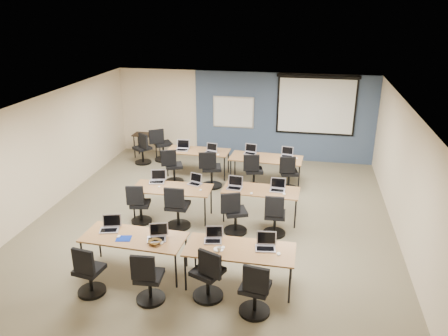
% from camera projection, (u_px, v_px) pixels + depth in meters
% --- Properties ---
extents(floor, '(8.00, 9.00, 0.02)m').
position_uv_depth(floor, '(213.00, 221.00, 9.95)').
color(floor, '#6B6354').
rests_on(floor, ground).
extents(ceiling, '(8.00, 9.00, 0.02)m').
position_uv_depth(ceiling, '(211.00, 104.00, 8.98)').
color(ceiling, white).
rests_on(ceiling, ground).
extents(wall_back, '(8.00, 0.04, 2.70)m').
position_uv_depth(wall_back, '(243.00, 115.00, 13.59)').
color(wall_back, beige).
rests_on(wall_back, ground).
extents(wall_front, '(8.00, 0.04, 2.70)m').
position_uv_depth(wall_front, '(133.00, 294.00, 5.35)').
color(wall_front, beige).
rests_on(wall_front, ground).
extents(wall_left, '(0.04, 9.00, 2.70)m').
position_uv_depth(wall_left, '(45.00, 154.00, 10.18)').
color(wall_left, beige).
rests_on(wall_left, ground).
extents(wall_right, '(0.04, 9.00, 2.70)m').
position_uv_depth(wall_right, '(406.00, 179.00, 8.75)').
color(wall_right, beige).
rests_on(wall_right, ground).
extents(blue_accent_panel, '(5.50, 0.04, 2.70)m').
position_uv_depth(blue_accent_panel, '(283.00, 117.00, 13.34)').
color(blue_accent_panel, '#3D5977').
rests_on(blue_accent_panel, wall_back).
extents(whiteboard, '(1.28, 0.03, 0.98)m').
position_uv_depth(whiteboard, '(233.00, 112.00, 13.54)').
color(whiteboard, silver).
rests_on(whiteboard, wall_back).
extents(projector_screen, '(2.40, 0.10, 1.82)m').
position_uv_depth(projector_screen, '(316.00, 102.00, 12.91)').
color(projector_screen, black).
rests_on(projector_screen, wall_back).
extents(training_table_front_left, '(1.86, 0.78, 0.73)m').
position_uv_depth(training_table_front_left, '(134.00, 239.00, 7.87)').
color(training_table_front_left, '#915B2E').
rests_on(training_table_front_left, floor).
extents(training_table_front_right, '(1.89, 0.79, 0.73)m').
position_uv_depth(training_table_front_right, '(240.00, 251.00, 7.49)').
color(training_table_front_right, olive).
rests_on(training_table_front_right, floor).
extents(training_table_mid_left, '(1.78, 0.74, 0.73)m').
position_uv_depth(training_table_mid_left, '(172.00, 190.00, 9.92)').
color(training_table_mid_left, brown).
rests_on(training_table_mid_left, floor).
extents(training_table_mid_right, '(1.71, 0.71, 0.73)m').
position_uv_depth(training_table_mid_right, '(261.00, 192.00, 9.81)').
color(training_table_mid_right, olive).
rests_on(training_table_mid_right, floor).
extents(training_table_back_left, '(1.76, 0.73, 0.73)m').
position_uv_depth(training_table_back_left, '(198.00, 152.00, 12.35)').
color(training_table_back_left, '#905E35').
rests_on(training_table_back_left, floor).
extents(training_table_back_right, '(1.94, 0.81, 0.73)m').
position_uv_depth(training_table_back_right, '(266.00, 159.00, 11.80)').
color(training_table_back_right, '#A9682D').
rests_on(training_table_back_right, floor).
extents(laptop_0, '(0.34, 0.29, 0.26)m').
position_uv_depth(laptop_0, '(110.00, 226.00, 8.08)').
color(laptop_0, '#A8A8A8').
rests_on(laptop_0, training_table_front_left).
extents(mouse_0, '(0.08, 0.10, 0.03)m').
position_uv_depth(mouse_0, '(119.00, 236.00, 7.84)').
color(mouse_0, white).
rests_on(mouse_0, training_table_front_left).
extents(task_chair_0, '(0.48, 0.48, 0.97)m').
position_uv_depth(task_chair_0, '(89.00, 275.00, 7.34)').
color(task_chair_0, black).
rests_on(task_chair_0, floor).
extents(laptop_1, '(0.33, 0.28, 0.25)m').
position_uv_depth(laptop_1, '(157.00, 235.00, 7.78)').
color(laptop_1, silver).
rests_on(laptop_1, training_table_front_left).
extents(mouse_1, '(0.08, 0.10, 0.03)m').
position_uv_depth(mouse_1, '(161.00, 243.00, 7.62)').
color(mouse_1, white).
rests_on(mouse_1, training_table_front_left).
extents(task_chair_1, '(0.49, 0.49, 0.97)m').
position_uv_depth(task_chair_1, '(148.00, 282.00, 7.15)').
color(task_chair_1, black).
rests_on(task_chair_1, floor).
extents(laptop_2, '(0.31, 0.26, 0.24)m').
position_uv_depth(laptop_2, '(213.00, 237.00, 7.71)').
color(laptop_2, silver).
rests_on(laptop_2, training_table_front_right).
extents(mouse_2, '(0.08, 0.11, 0.04)m').
position_uv_depth(mouse_2, '(223.00, 248.00, 7.48)').
color(mouse_2, white).
rests_on(mouse_2, training_table_front_right).
extents(task_chair_2, '(0.55, 0.52, 1.00)m').
position_uv_depth(task_chair_2, '(208.00, 278.00, 7.22)').
color(task_chair_2, black).
rests_on(task_chair_2, floor).
extents(laptop_3, '(0.34, 0.29, 0.26)m').
position_uv_depth(laptop_3, '(266.00, 244.00, 7.49)').
color(laptop_3, silver).
rests_on(laptop_3, training_table_front_right).
extents(mouse_3, '(0.07, 0.11, 0.04)m').
position_uv_depth(mouse_3, '(279.00, 254.00, 7.30)').
color(mouse_3, white).
rests_on(mouse_3, training_table_front_right).
extents(task_chair_3, '(0.51, 0.51, 0.99)m').
position_uv_depth(task_chair_3, '(255.00, 293.00, 6.85)').
color(task_chair_3, black).
rests_on(task_chair_3, floor).
extents(laptop_4, '(0.35, 0.30, 0.27)m').
position_uv_depth(laptop_4, '(157.00, 179.00, 10.20)').
color(laptop_4, '#B2B2B4').
rests_on(laptop_4, training_table_mid_left).
extents(mouse_4, '(0.08, 0.10, 0.03)m').
position_uv_depth(mouse_4, '(159.00, 187.00, 9.93)').
color(mouse_4, white).
rests_on(mouse_4, training_table_mid_left).
extents(task_chair_4, '(0.47, 0.47, 0.95)m').
position_uv_depth(task_chair_4, '(139.00, 207.00, 9.73)').
color(task_chair_4, black).
rests_on(task_chair_4, floor).
extents(laptop_5, '(0.30, 0.25, 0.23)m').
position_uv_depth(laptop_5, '(195.00, 181.00, 10.09)').
color(laptop_5, '#B4B3C1').
rests_on(laptop_5, training_table_mid_left).
extents(mouse_5, '(0.06, 0.09, 0.03)m').
position_uv_depth(mouse_5, '(201.00, 190.00, 9.75)').
color(mouse_5, white).
rests_on(mouse_5, training_table_mid_left).
extents(task_chair_5, '(0.54, 0.54, 1.02)m').
position_uv_depth(task_chair_5, '(177.00, 211.00, 9.51)').
color(task_chair_5, black).
rests_on(task_chair_5, floor).
extents(laptop_6, '(0.34, 0.29, 0.26)m').
position_uv_depth(laptop_6, '(235.00, 185.00, 9.87)').
color(laptop_6, '#A4A5AA').
rests_on(laptop_6, training_table_mid_right).
extents(mouse_6, '(0.07, 0.10, 0.03)m').
position_uv_depth(mouse_6, '(252.00, 193.00, 9.58)').
color(mouse_6, white).
rests_on(mouse_6, training_table_mid_right).
extents(task_chair_6, '(0.54, 0.51, 0.99)m').
position_uv_depth(task_chair_6, '(234.00, 216.00, 9.30)').
color(task_chair_6, black).
rests_on(task_chair_6, floor).
extents(laptop_7, '(0.34, 0.29, 0.26)m').
position_uv_depth(laptop_7, '(278.00, 187.00, 9.76)').
color(laptop_7, '#B7B6BF').
rests_on(laptop_7, training_table_mid_right).
extents(mouse_7, '(0.08, 0.12, 0.04)m').
position_uv_depth(mouse_7, '(284.00, 194.00, 9.55)').
color(mouse_7, white).
rests_on(mouse_7, training_table_mid_right).
extents(task_chair_7, '(0.49, 0.49, 0.97)m').
position_uv_depth(task_chair_7, '(275.00, 219.00, 9.21)').
color(task_chair_7, black).
rests_on(task_chair_7, floor).
extents(laptop_8, '(0.36, 0.31, 0.27)m').
position_uv_depth(laptop_8, '(182.00, 147.00, 12.38)').
color(laptop_8, silver).
rests_on(laptop_8, training_table_back_left).
extents(mouse_8, '(0.07, 0.10, 0.03)m').
position_uv_depth(mouse_8, '(186.00, 151.00, 12.26)').
color(mouse_8, white).
rests_on(mouse_8, training_table_back_left).
extents(task_chair_8, '(0.54, 0.51, 0.99)m').
position_uv_depth(task_chair_8, '(173.00, 169.00, 11.88)').
color(task_chair_8, black).
rests_on(task_chair_8, floor).
extents(laptop_9, '(0.31, 0.27, 0.24)m').
position_uv_depth(laptop_9, '(211.00, 150.00, 12.18)').
color(laptop_9, silver).
rests_on(laptop_9, training_table_back_left).
extents(mouse_9, '(0.09, 0.12, 0.04)m').
position_uv_depth(mouse_9, '(218.00, 155.00, 11.97)').
color(mouse_9, white).
rests_on(mouse_9, training_table_back_left).
extents(task_chair_9, '(0.57, 0.56, 1.04)m').
position_uv_depth(task_chair_9, '(211.00, 172.00, 11.60)').
color(task_chair_9, black).
rests_on(task_chair_9, floor).
extents(laptop_10, '(0.33, 0.28, 0.25)m').
position_uv_depth(laptop_10, '(250.00, 151.00, 12.10)').
color(laptop_10, silver).
rests_on(laptop_10, training_table_back_right).
extents(mouse_10, '(0.06, 0.09, 0.03)m').
position_uv_depth(mouse_10, '(259.00, 156.00, 11.90)').
color(mouse_10, white).
rests_on(mouse_10, training_table_back_right).
extents(task_chair_10, '(0.51, 0.51, 0.99)m').
position_uv_depth(task_chair_10, '(253.00, 174.00, 11.54)').
color(task_chair_10, black).
rests_on(task_chair_10, floor).
extents(laptop_11, '(0.32, 0.27, 0.24)m').
position_uv_depth(laptop_11, '(287.00, 154.00, 11.88)').
color(laptop_11, '#A8A8B2').
rests_on(laptop_11, training_table_back_right).
extents(mouse_11, '(0.08, 0.10, 0.03)m').
position_uv_depth(mouse_11, '(297.00, 158.00, 11.70)').
color(mouse_11, white).
rests_on(mouse_11, training_table_back_right).
extents(task_chair_11, '(0.50, 0.50, 0.98)m').
position_uv_depth(task_chair_11, '(288.00, 176.00, 11.42)').
color(task_chair_11, black).
rests_on(task_chair_11, floor).
extents(blue_mousepad, '(0.30, 0.27, 0.01)m').
position_uv_depth(blue_mousepad, '(124.00, 238.00, 7.79)').
color(blue_mousepad, navy).
rests_on(blue_mousepad, training_table_front_left).
extents(snack_bowl, '(0.28, 0.28, 0.06)m').
position_uv_depth(snack_bowl, '(155.00, 242.00, 7.62)').
color(snack_bowl, brown).
rests_on(snack_bowl, training_table_front_left).
extents(snack_plate, '(0.22, 0.22, 0.01)m').
position_uv_depth(snack_plate, '(219.00, 249.00, 7.45)').
color(snack_plate, white).
rests_on(snack_plate, training_table_front_right).
extents(coffee_cup, '(0.07, 0.07, 0.06)m').
position_uv_depth(coffee_cup, '(219.00, 249.00, 7.37)').
color(coffee_cup, silver).
rests_on(coffee_cup, snack_plate).
extents(utility_table, '(0.84, 0.47, 0.75)m').
position_uv_depth(utility_table, '(147.00, 137.00, 13.80)').
color(utility_table, black).
rests_on(utility_table, floor).
extents(spare_chair_a, '(0.64, 0.57, 1.04)m').
position_uv_depth(spare_chair_a, '(162.00, 147.00, 13.54)').
color(spare_chair_a, black).
rests_on(spare_chair_a, floor).
extents(spare_chair_b, '(0.58, 0.50, 0.99)m').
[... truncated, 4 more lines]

